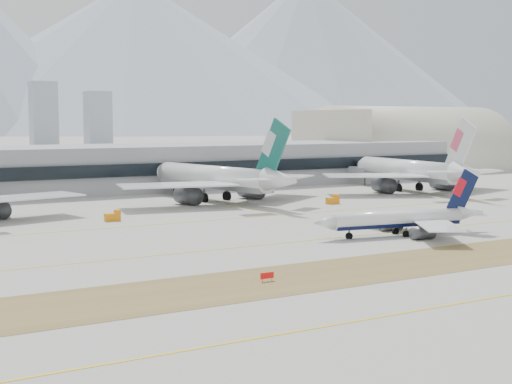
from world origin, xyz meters
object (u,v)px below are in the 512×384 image
terminal (95,168)px  taxiing_airliner (404,220)px  hangar (406,171)px  widebody_cathay (218,179)px  widebody_china_air (411,172)px

terminal → taxiing_airliner: bearing=-77.7°
taxiing_airliner → hangar: hangar is taller
widebody_cathay → hangar: size_ratio=0.74×
taxiing_airliner → hangar: (127.53, 144.26, -3.12)m
terminal → hangar: 156.05m
widebody_china_air → hangar: hangar is taller
taxiing_airliner → terminal: 127.08m
taxiing_airliner → hangar: size_ratio=0.44×
terminal → widebody_cathay: bearing=-66.5°
widebody_cathay → hangar: hangar is taller
taxiing_airliner → widebody_cathay: widebody_cathay is taller
taxiing_airliner → terminal: terminal is taller
taxiing_airliner → terminal: (-27.03, 124.10, 4.25)m
widebody_china_air → terminal: (-90.73, 54.86, 0.93)m
terminal → hangar: (154.56, 20.16, -7.37)m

